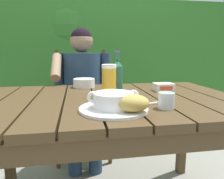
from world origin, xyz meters
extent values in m
cube|color=#4A361E|center=(-0.47, 0.00, 0.74)|extent=(0.15, 0.90, 0.04)
cube|color=#4A361E|center=(-0.32, 0.00, 0.74)|extent=(0.15, 0.90, 0.04)
cube|color=#4A361E|center=(-0.16, 0.00, 0.74)|extent=(0.15, 0.90, 0.04)
cube|color=#4A361E|center=(0.00, 0.00, 0.74)|extent=(0.15, 0.90, 0.04)
cube|color=#4A361E|center=(0.16, 0.00, 0.74)|extent=(0.15, 0.90, 0.04)
cube|color=#4A361E|center=(0.32, 0.00, 0.74)|extent=(0.15, 0.90, 0.04)
cube|color=#4A361E|center=(0.47, 0.00, 0.74)|extent=(0.15, 0.90, 0.04)
cube|color=#4A361E|center=(0.63, 0.00, 0.74)|extent=(0.15, 0.90, 0.04)
cube|color=#4A361E|center=(0.00, -0.42, 0.68)|extent=(1.37, 0.03, 0.08)
cube|color=#4A361E|center=(0.00, 0.42, 0.68)|extent=(1.37, 0.03, 0.08)
cube|color=#4A361E|center=(-0.67, 0.41, 0.36)|extent=(0.06, 0.06, 0.72)
cube|color=#4A361E|center=(0.67, 0.41, 0.36)|extent=(0.06, 0.06, 0.72)
cube|color=#2E6A26|center=(0.00, 1.83, 0.82)|extent=(3.99, 0.60, 1.64)
cylinder|color=#4C3823|center=(-0.26, 1.98, 0.53)|extent=(0.10, 0.10, 1.07)
sphere|color=#2E6A26|center=(-0.26, 1.98, 1.32)|extent=(0.98, 0.98, 0.98)
cylinder|color=#4C3823|center=(-0.83, 1.98, 0.81)|extent=(0.10, 0.10, 1.63)
cylinder|color=#553218|center=(0.11, 0.65, 0.23)|extent=(0.04, 0.04, 0.46)
cylinder|color=#553218|center=(-0.35, 0.65, 0.23)|extent=(0.04, 0.04, 0.46)
cylinder|color=#553218|center=(0.11, 1.02, 0.23)|extent=(0.04, 0.04, 0.46)
cylinder|color=#553218|center=(-0.35, 1.02, 0.23)|extent=(0.04, 0.04, 0.46)
cube|color=#553218|center=(-0.12, 0.83, 0.47)|extent=(0.49, 0.40, 0.02)
cylinder|color=#553218|center=(0.11, 1.02, 0.74)|extent=(0.04, 0.04, 0.56)
cylinder|color=#553218|center=(-0.35, 1.02, 0.74)|extent=(0.04, 0.04, 0.56)
cube|color=#553218|center=(-0.12, 1.02, 0.65)|extent=(0.46, 0.02, 0.04)
cube|color=#553218|center=(-0.12, 1.02, 0.79)|extent=(0.46, 0.02, 0.04)
cube|color=#553218|center=(-0.12, 1.02, 0.93)|extent=(0.46, 0.02, 0.04)
cylinder|color=#253B51|center=(-0.04, 0.53, 0.23)|extent=(0.11, 0.11, 0.45)
cylinder|color=#253B51|center=(-0.04, 0.63, 0.51)|extent=(0.13, 0.40, 0.13)
cylinder|color=#253B51|center=(-0.21, 0.53, 0.23)|extent=(0.11, 0.11, 0.45)
cylinder|color=#253B51|center=(-0.21, 0.63, 0.51)|extent=(0.13, 0.40, 0.13)
cylinder|color=#253B51|center=(-0.12, 0.73, 0.75)|extent=(0.32, 0.32, 0.48)
sphere|color=#907354|center=(-0.12, 0.73, 1.09)|extent=(0.19, 0.19, 0.19)
sphere|color=black|center=(-0.12, 0.73, 1.11)|extent=(0.18, 0.18, 0.18)
cylinder|color=#253B51|center=(0.08, 0.71, 0.86)|extent=(0.08, 0.08, 0.26)
cylinder|color=#253B51|center=(-0.32, 0.71, 0.86)|extent=(0.08, 0.08, 0.26)
cylinder|color=#907354|center=(-0.32, 0.55, 0.89)|extent=(0.07, 0.25, 0.21)
cylinder|color=white|center=(-0.02, -0.24, 0.77)|extent=(0.29, 0.29, 0.01)
cylinder|color=white|center=(-0.02, -0.24, 0.80)|extent=(0.17, 0.17, 0.06)
cylinder|color=#A04B20|center=(-0.02, -0.24, 0.82)|extent=(0.15, 0.15, 0.01)
torus|color=white|center=(-0.11, -0.24, 0.82)|extent=(0.05, 0.01, 0.05)
torus|color=white|center=(0.06, -0.24, 0.82)|extent=(0.05, 0.01, 0.05)
ellipsoid|color=tan|center=(0.04, -0.32, 0.81)|extent=(0.14, 0.11, 0.07)
cylinder|color=gold|center=(-0.01, -0.03, 0.84)|extent=(0.07, 0.07, 0.16)
cylinder|color=white|center=(-0.01, -0.03, 0.93)|extent=(0.07, 0.07, 0.02)
cylinder|color=#285940|center=(0.04, 0.02, 0.84)|extent=(0.06, 0.06, 0.16)
cone|color=#285940|center=(0.04, 0.02, 0.94)|extent=(0.06, 0.06, 0.04)
cylinder|color=#285940|center=(0.04, 0.02, 0.98)|extent=(0.02, 0.02, 0.04)
cylinder|color=#5F3D81|center=(0.04, 0.02, 1.00)|extent=(0.03, 0.03, 0.01)
cylinder|color=silver|center=(0.21, -0.25, 0.79)|extent=(0.07, 0.07, 0.07)
cube|color=white|center=(0.36, 0.14, 0.78)|extent=(0.12, 0.09, 0.05)
cube|color=#E5512D|center=(0.36, 0.09, 0.78)|extent=(0.08, 0.00, 0.02)
cube|color=silver|center=(0.17, -0.17, 0.76)|extent=(0.13, 0.06, 0.00)
cube|color=black|center=(0.10, -0.20, 0.76)|extent=(0.07, 0.04, 0.01)
cylinder|color=white|center=(-0.12, 0.35, 0.79)|extent=(0.15, 0.15, 0.06)
camera|label=1|loc=(-0.17, -1.08, 1.01)|focal=33.56mm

